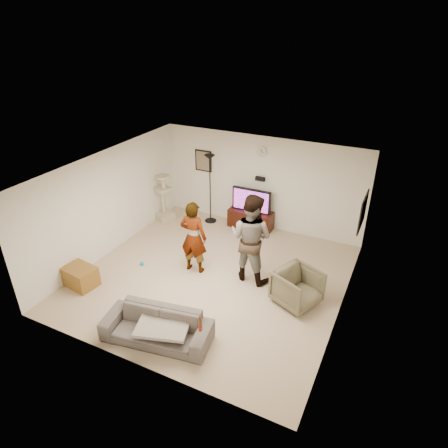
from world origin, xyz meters
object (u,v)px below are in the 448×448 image
at_px(armchair, 297,288).
at_px(sofa, 157,327).
at_px(floor_lamp, 210,189).
at_px(person_left, 193,237).
at_px(side_table, 81,277).
at_px(beer_bottle, 200,325).
at_px(tv, 251,200).
at_px(cat_tree, 163,197).
at_px(tv_stand, 251,219).
at_px(person_right, 251,238).

bearing_deg(armchair, sofa, 161.33).
distance_m(floor_lamp, armchair, 4.05).
bearing_deg(person_left, side_table, 35.72).
distance_m(beer_bottle, armchair, 2.34).
height_order(person_left, armchair, person_left).
distance_m(tv, cat_tree, 2.46).
xyz_separation_m(sofa, armchair, (1.92, 2.07, 0.09)).
distance_m(person_left, beer_bottle, 2.60).
distance_m(tv_stand, sofa, 4.62).
bearing_deg(floor_lamp, tv_stand, 7.20).
bearing_deg(sofa, floor_lamp, 96.49).
bearing_deg(sofa, armchair, 37.59).
distance_m(sofa, side_table, 2.46).
height_order(tv, beer_bottle, tv).
bearing_deg(tv_stand, side_table, -119.32).
bearing_deg(sofa, person_right, 63.81).
bearing_deg(sofa, tv, 82.09).
distance_m(cat_tree, beer_bottle, 5.25).
bearing_deg(person_right, cat_tree, -18.22).
relative_size(tv_stand, sofa, 0.62).
relative_size(tv, floor_lamp, 0.55).
height_order(tv, person_right, person_right).
xyz_separation_m(cat_tree, armchair, (4.44, -1.92, -0.31)).
xyz_separation_m(person_right, beer_bottle, (0.15, -2.48, -0.30)).
height_order(cat_tree, side_table, cat_tree).
relative_size(person_right, sofa, 1.03).
xyz_separation_m(tv, beer_bottle, (1.02, -4.62, -0.13)).
bearing_deg(person_left, cat_tree, -45.94).
distance_m(sofa, armchair, 2.83).
bearing_deg(sofa, tv_stand, 82.09).
bearing_deg(tv_stand, beer_bottle, -77.50).
distance_m(cat_tree, person_left, 2.71).
bearing_deg(person_left, tv, -102.67).
height_order(sofa, armchair, armchair).
distance_m(tv_stand, person_right, 2.43).
relative_size(floor_lamp, beer_bottle, 7.71).
bearing_deg(person_right, sofa, 80.14).
relative_size(tv_stand, person_right, 0.61).
relative_size(floor_lamp, person_right, 0.97).
bearing_deg(tv_stand, cat_tree, -165.28).
relative_size(person_left, beer_bottle, 6.77).
bearing_deg(floor_lamp, armchair, -36.74).
bearing_deg(person_left, floor_lamp, -75.04).
bearing_deg(beer_bottle, tv_stand, 102.50).
bearing_deg(tv_stand, tv, 0.00).
bearing_deg(beer_bottle, sofa, 180.00).
bearing_deg(side_table, beer_bottle, -10.61).
bearing_deg(floor_lamp, beer_bottle, -64.04).
bearing_deg(beer_bottle, cat_tree, 130.44).
bearing_deg(person_right, person_left, 19.80).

